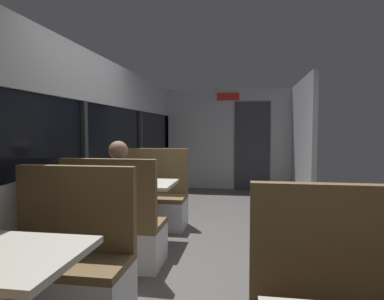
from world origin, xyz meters
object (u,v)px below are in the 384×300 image
Objects in this scene: dining_table_mid_window at (137,191)px; bench_near_window_facing_entry at (66,273)px; bench_mid_window_facing_entry at (153,203)px; bench_mid_window_facing_end at (115,233)px; seated_passenger at (118,211)px.

bench_near_window_facing_entry is at bearing -90.00° from dining_table_mid_window.
bench_near_window_facing_entry is 1.68m from dining_table_mid_window.
bench_mid_window_facing_entry is (0.00, 2.35, 0.00)m from bench_near_window_facing_entry.
bench_near_window_facing_entry is 1.22× the size of dining_table_mid_window.
bench_near_window_facing_entry and bench_mid_window_facing_end have the same top height.
bench_mid_window_facing_end is 1.00× the size of bench_mid_window_facing_entry.
bench_mid_window_facing_entry is (0.00, 0.70, -0.31)m from dining_table_mid_window.
bench_near_window_facing_entry is 1.00× the size of bench_mid_window_facing_entry.
seated_passenger is (0.00, -0.63, -0.10)m from dining_table_mid_window.
bench_mid_window_facing_entry is (0.00, 1.40, 0.00)m from bench_mid_window_facing_end.
bench_near_window_facing_entry and bench_mid_window_facing_entry have the same top height.
dining_table_mid_window is at bearing -90.00° from bench_mid_window_facing_entry.
bench_near_window_facing_entry is at bearing -90.00° from bench_mid_window_facing_end.
bench_mid_window_facing_entry reaches higher than dining_table_mid_window.
dining_table_mid_window is (0.00, 1.65, 0.31)m from bench_near_window_facing_entry.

